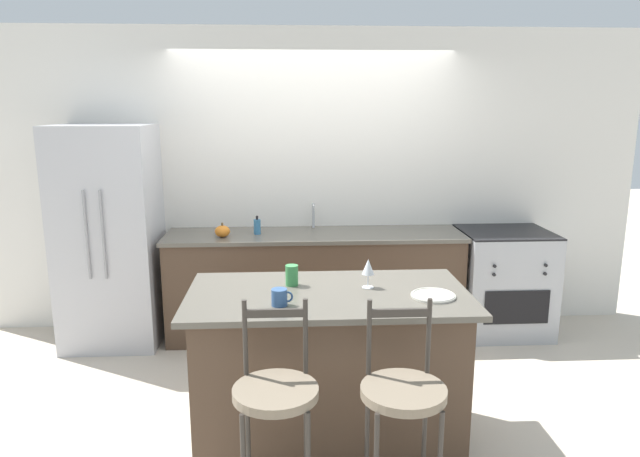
{
  "coord_description": "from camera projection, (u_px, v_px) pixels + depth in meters",
  "views": [
    {
      "loc": [
        -0.23,
        -4.49,
        2.03
      ],
      "look_at": [
        -0.0,
        -0.47,
        1.15
      ],
      "focal_mm": 32.0,
      "sensor_mm": 36.0,
      "label": 1
    }
  ],
  "objects": [
    {
      "name": "ground_plane",
      "position": [
        317.0,
        350.0,
        4.83
      ],
      "size": [
        18.0,
        18.0,
        0.0
      ],
      "primitive_type": "plane",
      "color": "beige"
    },
    {
      "name": "wall_back",
      "position": [
        313.0,
        181.0,
        5.21
      ],
      "size": [
        6.0,
        0.07,
        2.7
      ],
      "color": "silver",
      "rests_on": "ground_plane"
    },
    {
      "name": "back_counter",
      "position": [
        315.0,
        283.0,
        5.09
      ],
      "size": [
        2.59,
        0.67,
        0.93
      ],
      "color": "#4C3828",
      "rests_on": "ground_plane"
    },
    {
      "name": "sink_faucet",
      "position": [
        313.0,
        213.0,
        5.16
      ],
      "size": [
        0.02,
        0.13,
        0.22
      ],
      "color": "#ADAFB5",
      "rests_on": "back_counter"
    },
    {
      "name": "kitchen_island",
      "position": [
        328.0,
        367.0,
        3.44
      ],
      "size": [
        1.65,
        0.88,
        0.95
      ],
      "color": "#4C3828",
      "rests_on": "ground_plane"
    },
    {
      "name": "refrigerator",
      "position": [
        110.0,
        236.0,
        4.84
      ],
      "size": [
        0.79,
        0.73,
        1.87
      ],
      "color": "#BCBCC1",
      "rests_on": "ground_plane"
    },
    {
      "name": "oven_range",
      "position": [
        503.0,
        282.0,
        5.14
      ],
      "size": [
        0.78,
        0.71,
        0.94
      ],
      "color": "#ADAFB5",
      "rests_on": "ground_plane"
    },
    {
      "name": "bar_stool_near",
      "position": [
        276.0,
        413.0,
        2.68
      ],
      "size": [
        0.4,
        0.4,
        1.12
      ],
      "color": "#332D28",
      "rests_on": "ground_plane"
    },
    {
      "name": "bar_stool_far",
      "position": [
        402.0,
        413.0,
        2.69
      ],
      "size": [
        0.4,
        0.4,
        1.12
      ],
      "color": "#332D28",
      "rests_on": "ground_plane"
    },
    {
      "name": "dinner_plate",
      "position": [
        433.0,
        295.0,
        3.26
      ],
      "size": [
        0.26,
        0.26,
        0.02
      ],
      "color": "beige",
      "rests_on": "kitchen_island"
    },
    {
      "name": "wine_glass",
      "position": [
        368.0,
        267.0,
        3.4
      ],
      "size": [
        0.07,
        0.07,
        0.18
      ],
      "color": "white",
      "rests_on": "kitchen_island"
    },
    {
      "name": "coffee_mug",
      "position": [
        280.0,
        297.0,
        3.11
      ],
      "size": [
        0.12,
        0.09,
        0.09
      ],
      "color": "#335689",
      "rests_on": "kitchen_island"
    },
    {
      "name": "tumbler_cup",
      "position": [
        292.0,
        275.0,
        3.46
      ],
      "size": [
        0.08,
        0.08,
        0.13
      ],
      "color": "#3D934C",
      "rests_on": "kitchen_island"
    },
    {
      "name": "pumpkin_decoration",
      "position": [
        222.0,
        231.0,
        4.82
      ],
      "size": [
        0.13,
        0.13,
        0.12
      ],
      "color": "orange",
      "rests_on": "back_counter"
    },
    {
      "name": "soap_bottle",
      "position": [
        257.0,
        227.0,
        4.92
      ],
      "size": [
        0.06,
        0.06,
        0.16
      ],
      "color": "teal",
      "rests_on": "back_counter"
    }
  ]
}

